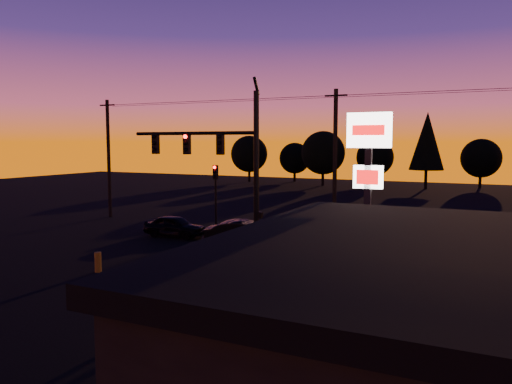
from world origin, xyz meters
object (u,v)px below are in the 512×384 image
(secondary_signal, at_px, (216,189))
(car_mid, at_px, (246,235))
(car_left, at_px, (175,226))
(suv_parked, at_px, (445,365))
(traffic_signal_mast, at_px, (224,161))
(bollard, at_px, (98,262))
(pylon_sign, at_px, (368,168))

(secondary_signal, distance_m, car_mid, 5.41)
(car_left, relative_size, suv_parked, 0.78)
(suv_parked, bearing_deg, traffic_signal_mast, 110.87)
(suv_parked, bearing_deg, car_mid, 101.26)
(suv_parked, bearing_deg, bollard, 130.58)
(traffic_signal_mast, distance_m, car_left, 9.56)
(bollard, bearing_deg, pylon_sign, 2.51)
(pylon_sign, height_order, car_left, pylon_sign)
(secondary_signal, bearing_deg, suv_parked, -45.30)
(car_mid, xyz_separation_m, suv_parked, (11.29, -12.07, -0.07))
(pylon_sign, bearing_deg, secondary_signal, 140.23)
(car_mid, height_order, suv_parked, car_mid)
(traffic_signal_mast, height_order, bollard, traffic_signal_mast)
(bollard, distance_m, suv_parked, 15.76)
(secondary_signal, relative_size, car_mid, 0.94)
(traffic_signal_mast, distance_m, pylon_sign, 7.52)
(pylon_sign, xyz_separation_m, car_mid, (-8.18, 6.79, -4.15))
(bollard, xyz_separation_m, car_left, (-1.80, 8.44, 0.21))
(bollard, relative_size, car_left, 0.23)
(car_left, bearing_deg, traffic_signal_mast, -131.43)
(pylon_sign, relative_size, car_left, 1.75)
(secondary_signal, relative_size, suv_parked, 0.87)
(car_left, xyz_separation_m, suv_parked, (16.81, -13.20, 0.03))
(pylon_sign, relative_size, bollard, 7.58)
(car_mid, bearing_deg, car_left, 64.97)
(traffic_signal_mast, distance_m, bollard, 7.24)
(car_left, height_order, suv_parked, suv_parked)
(pylon_sign, bearing_deg, suv_parked, -59.50)
(car_left, bearing_deg, secondary_signal, -41.51)
(secondary_signal, distance_m, pylon_sign, 15.75)
(traffic_signal_mast, xyz_separation_m, secondary_signal, (-4.90, 7.49, -2.07))
(car_mid, bearing_deg, secondary_signal, 36.61)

